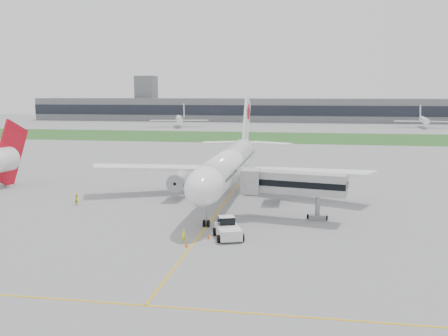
% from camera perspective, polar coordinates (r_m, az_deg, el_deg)
% --- Properties ---
extents(ground, '(600.00, 600.00, 0.00)m').
position_cam_1_polar(ground, '(80.57, 0.12, -3.94)').
color(ground, gray).
rests_on(ground, ground).
extents(apron_markings, '(70.00, 70.00, 0.04)m').
position_cam_1_polar(apron_markings, '(75.77, -0.51, -4.75)').
color(apron_markings, gold).
rests_on(apron_markings, ground).
extents(grass_strip, '(600.00, 50.00, 0.02)m').
position_cam_1_polar(grass_strip, '(198.76, 5.86, 3.52)').
color(grass_strip, '#265620').
rests_on(grass_strip, ground).
extents(terminal_building, '(320.00, 22.30, 14.00)m').
position_cam_1_polar(terminal_building, '(307.89, 7.25, 6.59)').
color(terminal_building, slate).
rests_on(terminal_building, ground).
extents(control_tower, '(12.00, 12.00, 56.00)m').
position_cam_1_polar(control_tower, '(326.72, -8.80, 5.44)').
color(control_tower, slate).
rests_on(control_tower, ground).
extents(airliner, '(48.13, 53.95, 17.88)m').
position_cam_1_polar(airliner, '(84.29, 0.67, 0.53)').
color(airliner, white).
rests_on(airliner, ground).
extents(pushback_tug, '(4.39, 5.33, 2.41)m').
position_cam_1_polar(pushback_tug, '(61.16, 0.42, -6.95)').
color(pushback_tug, silver).
rests_on(pushback_tug, ground).
extents(jet_bridge, '(14.84, 5.80, 6.77)m').
position_cam_1_polar(jet_bridge, '(70.13, 7.54, -1.74)').
color(jet_bridge, '#B5B5B8').
rests_on(jet_bridge, ground).
extents(safety_cone_left, '(0.41, 0.41, 0.56)m').
position_cam_1_polar(safety_cone_left, '(57.92, -4.34, -8.73)').
color(safety_cone_left, '#FF5F0D').
rests_on(safety_cone_left, ground).
extents(safety_cone_right, '(0.41, 0.41, 0.56)m').
position_cam_1_polar(safety_cone_right, '(60.86, -1.77, -7.84)').
color(safety_cone_right, '#FF5F0D').
rests_on(safety_cone_right, ground).
extents(ground_crew_near, '(0.68, 0.63, 1.57)m').
position_cam_1_polar(ground_crew_near, '(59.61, -4.64, -7.71)').
color(ground_crew_near, '#E4FE2A').
rests_on(ground_crew_near, ground).
extents(ground_crew_far, '(0.91, 1.02, 1.76)m').
position_cam_1_polar(ground_crew_far, '(81.87, -16.45, -3.47)').
color(ground_crew_far, yellow).
rests_on(ground_crew_far, ground).
extents(distant_aircraft_left, '(36.17, 33.77, 11.46)m').
position_cam_1_polar(distant_aircraft_left, '(259.34, -5.13, 4.71)').
color(distant_aircraft_left, white).
rests_on(distant_aircraft_left, ground).
extents(distant_aircraft_right, '(31.32, 28.37, 10.93)m').
position_cam_1_polar(distant_aircraft_right, '(271.30, 21.86, 4.30)').
color(distant_aircraft_right, white).
rests_on(distant_aircraft_right, ground).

